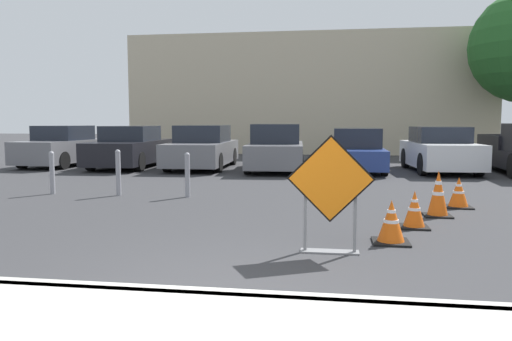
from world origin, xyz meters
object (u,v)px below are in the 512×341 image
(traffic_cone_second, at_px, (414,210))
(traffic_cone_fourth, at_px, (459,193))
(traffic_cone_nearest, at_px, (391,222))
(parked_car_fifth, at_px, (357,152))
(traffic_cone_third, at_px, (438,194))
(road_closed_sign, at_px, (330,189))
(parked_car_sixth, at_px, (439,151))
(parked_car_second, at_px, (130,148))
(parked_car_third, at_px, (202,148))
(bollard_nearest, at_px, (187,174))
(bollard_second, at_px, (118,171))
(parked_car_fourth, at_px, (276,149))
(parked_car_nearest, at_px, (63,147))
(bollard_third, at_px, (52,171))

(traffic_cone_second, bearing_deg, traffic_cone_fourth, 60.62)
(traffic_cone_fourth, bearing_deg, traffic_cone_nearest, -117.63)
(parked_car_fifth, bearing_deg, traffic_cone_third, 97.60)
(traffic_cone_fourth, bearing_deg, road_closed_sign, -123.04)
(traffic_cone_second, xyz_separation_m, parked_car_sixth, (2.24, 9.19, 0.42))
(parked_car_second, xyz_separation_m, parked_car_third, (2.70, 0.05, 0.00))
(traffic_cone_fourth, xyz_separation_m, bollard_nearest, (-5.58, 0.51, 0.23))
(traffic_cone_nearest, height_order, parked_car_third, parked_car_third)
(road_closed_sign, relative_size, bollard_nearest, 1.52)
(road_closed_sign, height_order, traffic_cone_nearest, road_closed_sign)
(parked_car_fifth, height_order, bollard_second, parked_car_fifth)
(parked_car_fourth, xyz_separation_m, parked_car_sixth, (5.40, 0.40, -0.01))
(traffic_cone_nearest, bearing_deg, parked_car_nearest, 135.89)
(bollard_second, bearing_deg, traffic_cone_fourth, -4.09)
(traffic_cone_fourth, bearing_deg, parked_car_nearest, 149.36)
(traffic_cone_third, bearing_deg, parked_car_third, 127.81)
(parked_car_sixth, relative_size, bollard_nearest, 4.36)
(traffic_cone_second, bearing_deg, bollard_nearest, 149.96)
(traffic_cone_nearest, height_order, traffic_cone_second, traffic_cone_nearest)
(road_closed_sign, bearing_deg, traffic_cone_nearest, 38.97)
(road_closed_sign, height_order, bollard_second, road_closed_sign)
(parked_car_third, bearing_deg, parked_car_nearest, -2.51)
(parked_car_second, relative_size, parked_car_sixth, 1.09)
(road_closed_sign, relative_size, traffic_cone_third, 1.85)
(traffic_cone_fourth, distance_m, bollard_third, 8.81)
(bollard_second, bearing_deg, parked_car_third, 88.53)
(road_closed_sign, bearing_deg, parked_car_fourth, 99.98)
(parked_car_sixth, bearing_deg, parked_car_fourth, 1.13)
(parked_car_fourth, xyz_separation_m, parked_car_fifth, (2.70, 0.18, -0.06))
(parked_car_second, bearing_deg, bollard_third, 95.24)
(parked_car_nearest, height_order, parked_car_fourth, parked_car_fourth)
(parked_car_fourth, bearing_deg, traffic_cone_nearest, 101.68)
(bollard_nearest, bearing_deg, parked_car_second, 121.57)
(parked_car_nearest, bearing_deg, bollard_nearest, 137.62)
(parked_car_sixth, bearing_deg, traffic_cone_second, 73.20)
(traffic_cone_third, xyz_separation_m, parked_car_sixth, (1.68, 8.14, 0.30))
(traffic_cone_second, relative_size, parked_car_fourth, 0.14)
(bollard_nearest, bearing_deg, parked_car_nearest, 134.99)
(parked_car_sixth, xyz_separation_m, bollard_third, (-9.89, -6.63, -0.18))
(parked_car_second, xyz_separation_m, bollard_second, (2.53, -6.73, -0.15))
(parked_car_nearest, relative_size, parked_car_third, 0.89)
(parked_car_nearest, distance_m, parked_car_third, 5.40)
(traffic_cone_second, distance_m, parked_car_third, 11.03)
(traffic_cone_second, distance_m, traffic_cone_fourth, 2.35)
(parked_car_sixth, bearing_deg, bollard_third, 30.77)
(bollard_third, bearing_deg, parked_car_nearest, 117.91)
(parked_car_third, bearing_deg, parked_car_sixth, 177.12)
(traffic_cone_nearest, height_order, bollard_third, bollard_third)
(bollard_nearest, bearing_deg, traffic_cone_third, -16.79)
(traffic_cone_nearest, distance_m, parked_car_second, 13.14)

